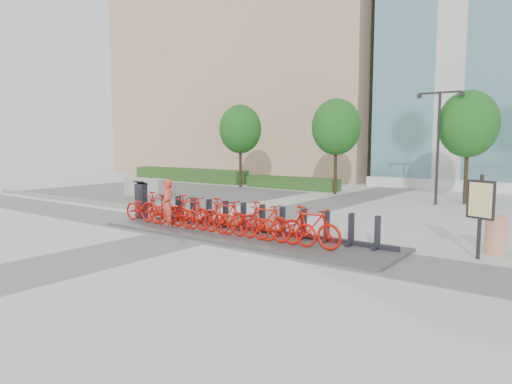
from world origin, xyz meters
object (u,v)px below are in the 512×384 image
Objects in this scene: construction_barrel at (495,235)px; map_sign at (481,203)px; jersey_barrier at (146,188)px; worker_red at (167,205)px; bike_0 at (144,208)px; kiosk at (141,200)px.

map_sign is (-0.24, -0.78, 0.86)m from construction_barrel.
map_sign is (16.25, -3.51, 0.87)m from jersey_barrier.
jersey_barrier is (-7.54, 5.41, -0.33)m from worker_red.
bike_0 is 0.75× the size of jersey_barrier.
construction_barrel is (11.06, 1.99, -0.24)m from kiosk.
kiosk is 2.23m from worker_red.
kiosk is (-0.70, 0.46, 0.16)m from bike_0.
jersey_barrier is at bearing 130.81° from kiosk.
construction_barrel is at bearing -76.69° from bike_0.
construction_barrel is 0.48× the size of map_sign.
kiosk is at bearing -152.66° from map_sign.
worker_red is 0.66× the size of jersey_barrier.
map_sign reaches higher than kiosk.
construction_barrel is at bearing 39.18° from worker_red.
jersey_barrier is at bearing 49.79° from bike_0.
construction_barrel is at bearing 94.12° from map_sign.
construction_barrel is 16.71m from jersey_barrier.
bike_0 reaches higher than construction_barrel.
construction_barrel is (8.95, 2.68, -0.33)m from worker_red.
worker_red is 0.80× the size of map_sign.
construction_barrel is at bearing -12.54° from jersey_barrier.
bike_0 reaches higher than jersey_barrier.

